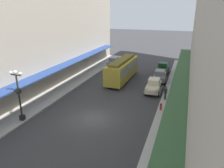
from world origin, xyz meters
TOP-DOWN VIEW (x-y plane):
  - ground_plane at (0.00, 0.00)m, footprint 200.00×200.00m
  - sidewalk_left at (-7.50, 0.00)m, footprint 3.00×60.00m
  - sidewalk_right at (7.50, 0.00)m, footprint 3.00×60.00m
  - building_row_left at (-10.23, 0.00)m, footprint 4.30×60.00m
  - parked_car_0 at (-4.81, 20.86)m, footprint 2.25×4.30m
  - parked_car_1 at (4.64, 19.33)m, footprint 2.15×4.26m
  - parked_car_2 at (4.65, 9.59)m, footprint 2.21×4.29m
  - parked_car_3 at (4.82, 14.53)m, footprint 2.28×4.31m
  - streetcar at (-0.79, 13.01)m, footprint 2.69×9.65m
  - lamp_post_with_clock at (-6.40, -2.81)m, footprint 1.42×0.44m
  - fire_hydrant at (6.35, 4.06)m, footprint 0.24×0.24m
  - pedestrian_0 at (6.47, 7.22)m, footprint 0.36×0.28m
  - pedestrian_1 at (8.35, 8.35)m, footprint 0.36×0.28m

SIDE VIEW (x-z plane):
  - ground_plane at x=0.00m, z-range 0.00..0.00m
  - sidewalk_left at x=-7.50m, z-range 0.00..0.15m
  - sidewalk_right at x=7.50m, z-range 0.00..0.15m
  - fire_hydrant at x=6.35m, z-range 0.15..0.97m
  - parked_car_0 at x=-4.81m, z-range 0.02..1.86m
  - parked_car_1 at x=4.64m, z-range 0.02..1.86m
  - parked_car_2 at x=4.65m, z-range 0.02..1.86m
  - parked_car_3 at x=4.82m, z-range 0.02..1.86m
  - pedestrian_0 at x=6.47m, z-range 0.18..1.85m
  - pedestrian_1 at x=8.35m, z-range 0.18..1.85m
  - streetcar at x=-0.79m, z-range 0.17..3.63m
  - lamp_post_with_clock at x=-6.40m, z-range 0.41..5.57m
  - building_row_left at x=-10.23m, z-range 0.00..18.23m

